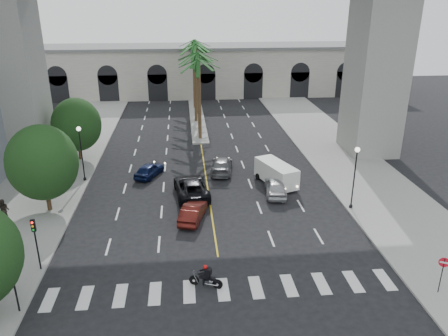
% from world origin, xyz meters
% --- Properties ---
extents(ground, '(140.00, 140.00, 0.00)m').
position_xyz_m(ground, '(0.00, 0.00, 0.00)').
color(ground, black).
rests_on(ground, ground).
extents(sidewalk_left, '(8.00, 100.00, 0.15)m').
position_xyz_m(sidewalk_left, '(-15.00, 15.00, 0.07)').
color(sidewalk_left, gray).
rests_on(sidewalk_left, ground).
extents(sidewalk_right, '(8.00, 100.00, 0.15)m').
position_xyz_m(sidewalk_right, '(15.00, 15.00, 0.07)').
color(sidewalk_right, gray).
rests_on(sidewalk_right, ground).
extents(median, '(2.00, 24.00, 0.20)m').
position_xyz_m(median, '(0.00, 38.00, 0.10)').
color(median, gray).
rests_on(median, ground).
extents(pier_building, '(71.00, 10.50, 8.50)m').
position_xyz_m(pier_building, '(0.00, 55.00, 4.27)').
color(pier_building, beige).
rests_on(pier_building, ground).
extents(palm_a, '(3.20, 3.20, 10.30)m').
position_xyz_m(palm_a, '(0.00, 28.00, 9.10)').
color(palm_a, '#47331E').
rests_on(palm_a, ground).
extents(palm_b, '(3.20, 3.20, 10.60)m').
position_xyz_m(palm_b, '(0.10, 32.00, 9.37)').
color(palm_b, '#47331E').
rests_on(palm_b, ground).
extents(palm_c, '(3.20, 3.20, 10.10)m').
position_xyz_m(palm_c, '(-0.20, 36.00, 8.91)').
color(palm_c, '#47331E').
rests_on(palm_c, ground).
extents(palm_d, '(3.20, 3.20, 10.90)m').
position_xyz_m(palm_d, '(0.15, 40.00, 9.65)').
color(palm_d, '#47331E').
rests_on(palm_d, ground).
extents(palm_e, '(3.20, 3.20, 10.40)m').
position_xyz_m(palm_e, '(-0.10, 44.00, 9.19)').
color(palm_e, '#47331E').
rests_on(palm_e, ground).
extents(palm_f, '(3.20, 3.20, 10.70)m').
position_xyz_m(palm_f, '(0.20, 48.00, 9.46)').
color(palm_f, '#47331E').
rests_on(palm_f, ground).
extents(street_tree_mid, '(5.44, 5.44, 7.21)m').
position_xyz_m(street_tree_mid, '(-13.00, 10.00, 4.21)').
color(street_tree_mid, '#382616').
rests_on(street_tree_mid, ground).
extents(street_tree_far, '(5.04, 5.04, 6.68)m').
position_xyz_m(street_tree_far, '(-13.00, 22.00, 3.90)').
color(street_tree_far, '#382616').
rests_on(street_tree_far, ground).
extents(lamp_post_left_far, '(0.40, 0.40, 5.35)m').
position_xyz_m(lamp_post_left_far, '(-11.40, 16.00, 3.22)').
color(lamp_post_left_far, black).
rests_on(lamp_post_left_far, ground).
extents(lamp_post_right, '(0.40, 0.40, 5.35)m').
position_xyz_m(lamp_post_right, '(11.40, 8.00, 3.22)').
color(lamp_post_right, black).
rests_on(lamp_post_right, ground).
extents(traffic_signal_near, '(0.25, 0.18, 3.65)m').
position_xyz_m(traffic_signal_near, '(-11.30, -2.50, 2.51)').
color(traffic_signal_near, black).
rests_on(traffic_signal_near, ground).
extents(traffic_signal_far, '(0.25, 0.18, 3.65)m').
position_xyz_m(traffic_signal_far, '(-11.30, 1.50, 2.51)').
color(traffic_signal_far, black).
rests_on(traffic_signal_far, ground).
extents(motorcycle_rider, '(1.99, 0.87, 1.51)m').
position_xyz_m(motorcycle_rider, '(-0.93, -1.14, 0.68)').
color(motorcycle_rider, black).
rests_on(motorcycle_rider, ground).
extents(car_a, '(2.34, 4.60, 1.50)m').
position_xyz_m(car_a, '(5.87, 11.46, 0.75)').
color(car_a, '#A4A5A9').
rests_on(car_a, ground).
extents(car_b, '(2.49, 4.35, 1.36)m').
position_xyz_m(car_b, '(-1.50, 7.39, 0.68)').
color(car_b, '#47120E').
rests_on(car_b, ground).
extents(car_c, '(3.31, 6.06, 1.61)m').
position_xyz_m(car_c, '(-1.50, 11.88, 0.80)').
color(car_c, black).
rests_on(car_c, ground).
extents(car_d, '(2.73, 5.20, 1.44)m').
position_xyz_m(car_d, '(1.64, 17.18, 0.72)').
color(car_d, slate).
rests_on(car_d, ground).
extents(car_e, '(3.04, 4.20, 1.33)m').
position_xyz_m(car_e, '(-5.44, 16.70, 0.66)').
color(car_e, '#0D173D').
rests_on(car_e, ground).
extents(cargo_van, '(3.42, 5.24, 2.09)m').
position_xyz_m(cargo_van, '(6.33, 13.47, 1.17)').
color(cargo_van, silver).
rests_on(cargo_van, ground).
extents(pedestrian_b, '(0.91, 0.72, 1.80)m').
position_xyz_m(pedestrian_b, '(-15.85, 8.32, 1.05)').
color(pedestrian_b, black).
rests_on(pedestrian_b, sidewalk_left).
extents(do_not_enter_sign, '(0.56, 0.28, 2.48)m').
position_xyz_m(do_not_enter_sign, '(12.44, -3.15, 1.80)').
color(do_not_enter_sign, black).
rests_on(do_not_enter_sign, ground).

